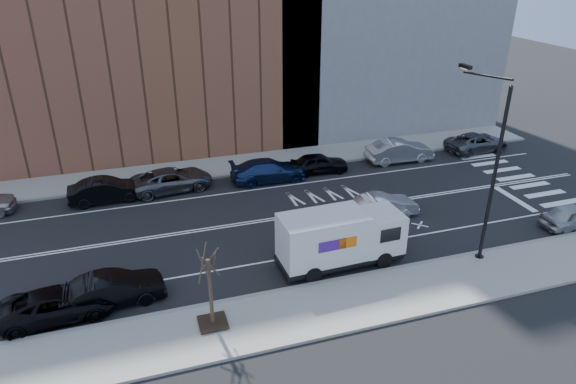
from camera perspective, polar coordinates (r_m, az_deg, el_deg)
ground at (r=30.93m, az=1.72°, el=-2.52°), size 120.00×120.00×0.00m
sidewalk_near at (r=24.06m, az=8.83°, el=-11.71°), size 44.00×3.60×0.15m
sidewalk_far at (r=38.53m, az=-2.63°, el=3.42°), size 44.00×3.60×0.15m
curb_near at (r=25.35m, az=7.04°, el=-9.39°), size 44.00×0.25×0.17m
curb_far at (r=36.92m, az=-1.88°, el=2.44°), size 44.00×0.25×0.17m
crosswalk at (r=38.83m, az=24.60°, el=1.09°), size 3.00×14.00×0.01m
road_markings at (r=30.92m, az=1.72°, el=-2.51°), size 40.00×8.60×0.01m
bldg_brick at (r=41.49m, az=-17.04°, el=19.57°), size 26.00×10.00×22.00m
streetlight at (r=26.56m, az=21.46°, el=2.86°), size 0.44×4.02×9.34m
street_tree at (r=21.79m, az=-8.55°, el=-11.63°), size 1.20×1.20×3.75m
fedex_van at (r=25.62m, az=5.80°, el=-5.08°), size 6.45×2.45×2.91m
far_parked_b at (r=34.17m, az=-19.53°, el=0.19°), size 4.68×1.80×1.52m
far_parked_c at (r=34.61m, az=-12.75°, el=1.34°), size 5.53×3.05×1.46m
far_parked_d at (r=35.19m, az=-2.19°, el=2.43°), size 5.24×2.16×1.52m
far_parked_e at (r=36.56m, az=3.47°, el=3.22°), size 4.24×1.98×1.41m
far_parked_f at (r=39.32m, az=12.28°, el=4.49°), size 5.09×1.88×1.66m
far_parked_g at (r=43.21m, az=20.24°, el=5.21°), size 5.28×2.75×1.42m
driving_sedan at (r=30.80m, az=10.40°, el=-1.57°), size 4.42×1.70×1.44m
near_parked_rear_a at (r=24.51m, az=-18.89°, el=-10.24°), size 4.63×1.98×1.48m
near_parked_rear_b at (r=24.63m, az=-24.08°, el=-11.25°), size 4.98×2.59×1.34m
near_parked_front at (r=33.57m, az=29.13°, el=-2.33°), size 4.01×1.73×1.35m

